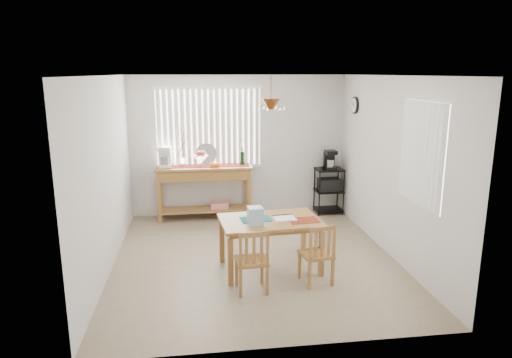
{
  "coord_description": "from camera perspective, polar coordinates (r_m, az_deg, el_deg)",
  "views": [
    {
      "loc": [
        -0.8,
        -6.17,
        2.64
      ],
      "look_at": [
        0.1,
        0.55,
        1.05
      ],
      "focal_mm": 32.0,
      "sensor_mm": 36.0,
      "label": 1
    }
  ],
  "objects": [
    {
      "name": "sideboard",
      "position": [
        8.38,
        -6.42,
        -0.05
      ],
      "size": [
        1.74,
        0.49,
        0.98
      ],
      "color": "#A47137",
      "rests_on": "ground"
    },
    {
      "name": "sideboard_items",
      "position": [
        8.32,
        -8.51,
        2.61
      ],
      "size": [
        1.65,
        0.42,
        0.75
      ],
      "color": "maroon",
      "rests_on": "sideboard"
    },
    {
      "name": "wire_cart",
      "position": [
        8.81,
        9.1,
        -0.9
      ],
      "size": [
        0.51,
        0.41,
        0.87
      ],
      "color": "black",
      "rests_on": "ground"
    },
    {
      "name": "cart_items",
      "position": [
        8.71,
        9.2,
        2.36
      ],
      "size": [
        0.2,
        0.24,
        0.36
      ],
      "color": "black",
      "rests_on": "wire_cart"
    },
    {
      "name": "dining_table",
      "position": [
        6.18,
        1.76,
        -5.79
      ],
      "size": [
        1.4,
        0.97,
        0.71
      ],
      "color": "#A47137",
      "rests_on": "ground"
    },
    {
      "name": "chair_right",
      "position": [
        5.9,
        7.68,
        -9.3
      ],
      "size": [
        0.43,
        0.43,
        0.81
      ],
      "color": "#A47137",
      "rests_on": "ground"
    },
    {
      "name": "chair_left",
      "position": [
        5.63,
        -0.5,
        -10.21
      ],
      "size": [
        0.4,
        0.4,
        0.82
      ],
      "color": "#A47137",
      "rests_on": "ground"
    },
    {
      "name": "room_shell",
      "position": [
        6.31,
        -0.23,
        4.55
      ],
      "size": [
        4.2,
        4.7,
        2.7
      ],
      "color": "silver",
      "rests_on": "ground"
    },
    {
      "name": "table_items",
      "position": [
        6.0,
        0.85,
        -4.72
      ],
      "size": [
        1.05,
        0.45,
        0.23
      ],
      "color": "#147371",
      "rests_on": "dining_table"
    },
    {
      "name": "ground",
      "position": [
        6.76,
        -0.22,
        -9.83
      ],
      "size": [
        4.0,
        4.5,
        0.01
      ],
      "primitive_type": "cube",
      "color": "gray"
    }
  ]
}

